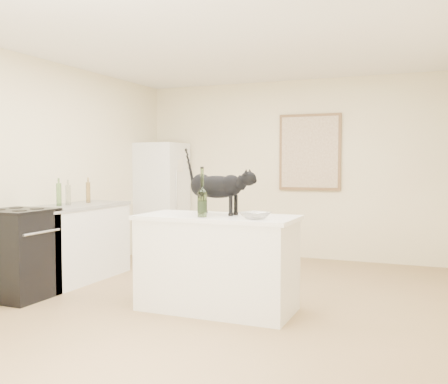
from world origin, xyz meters
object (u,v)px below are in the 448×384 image
stove (19,255)px  wine_bottle (202,195)px  black_cat (217,190)px  fridge (161,198)px  glass_bowl (255,216)px

stove → wine_bottle: 2.10m
stove → black_cat: size_ratio=1.33×
fridge → wine_bottle: 3.38m
stove → black_cat: 2.18m
black_cat → glass_bowl: black_cat is taller
black_cat → glass_bowl: bearing=-19.7°
stove → fridge: 2.98m
stove → fridge: bearing=90.0°
fridge → glass_bowl: bearing=-47.4°
stove → glass_bowl: (2.48, 0.25, 0.48)m
glass_bowl → black_cat: bearing=153.8°
black_cat → wine_bottle: bearing=-90.5°
stove → fridge: fridge is taller
fridge → black_cat: (2.01, -2.47, 0.29)m
glass_bowl → wine_bottle: bearing=-176.7°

